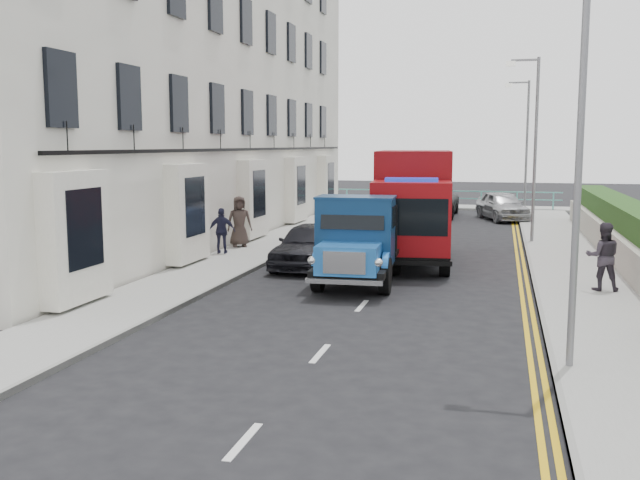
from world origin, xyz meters
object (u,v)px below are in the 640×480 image
Objects in this scene: lamp_far at (524,140)px; lamp_near at (572,131)px; bedford_lorry at (356,246)px; lamp_mid at (532,139)px; parked_car_front at (309,245)px; red_lorry at (413,203)px.

lamp_near is at bearing -90.00° from lamp_far.
lamp_far is at bearing 90.00° from lamp_near.
lamp_mid is at bearing 61.18° from bedford_lorry.
lamp_mid is at bearing -90.00° from lamp_far.
parked_car_front is (-6.78, 8.87, -3.30)m from lamp_near.
bedford_lorry is at bearing -116.00° from lamp_mid.
parked_car_front is at bearing -133.55° from lamp_mid.
lamp_mid is 11.25m from bedford_lorry.
lamp_near is at bearing -76.25° from red_lorry.
lamp_near is at bearing -55.44° from bedford_lorry.
lamp_near reaches higher than red_lorry.
red_lorry reaches higher than bedford_lorry.
lamp_far is 20.54m from bedford_lorry.
lamp_mid is 1.35× the size of bedford_lorry.
lamp_far is 1.70× the size of parked_car_front.
lamp_mid is at bearing 90.00° from lamp_near.
bedford_lorry is at bearing -50.53° from parked_car_front.
lamp_far is 1.35× the size of bedford_lorry.
lamp_mid is 1.00× the size of lamp_far.
lamp_far is (0.00, 10.00, 0.00)m from lamp_mid.
red_lorry is at bearing -127.53° from lamp_mid.
bedford_lorry is (-4.76, 6.23, -2.89)m from lamp_near.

